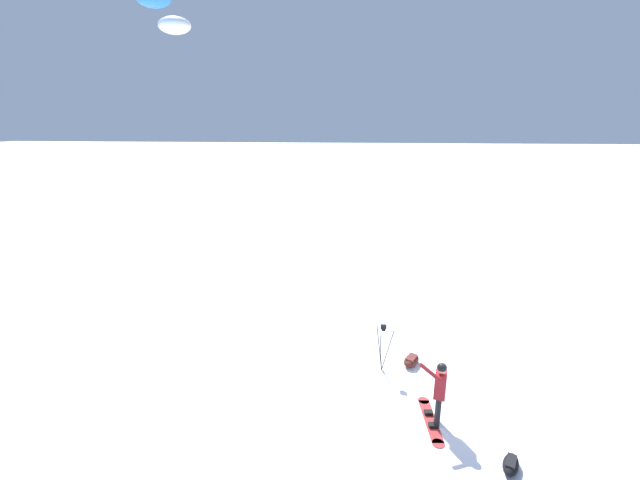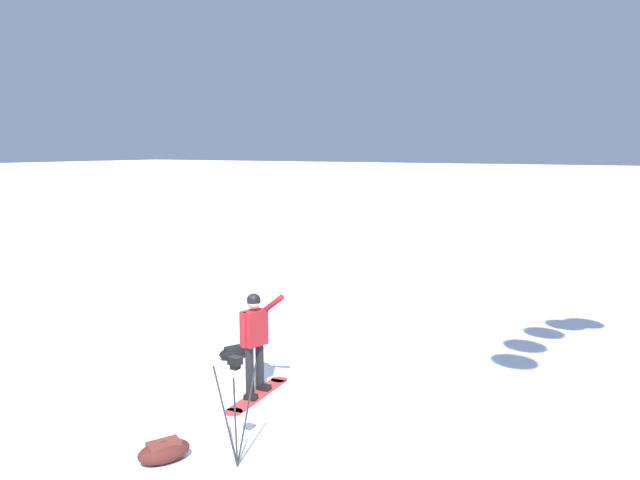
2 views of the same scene
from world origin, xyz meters
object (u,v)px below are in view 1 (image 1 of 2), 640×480
gear_bag_large (411,360)px  gear_bag_small (511,464)px  camera_tripod (383,338)px  snowboard (430,420)px  snowboarder (440,388)px

gear_bag_large → gear_bag_small: 4.01m
camera_tripod → gear_bag_small: (3.27, 2.56, -0.90)m
snowboard → gear_bag_small: size_ratio=2.39×
camera_tripod → gear_bag_small: size_ratio=1.99×
snowboarder → gear_bag_large: bearing=-171.9°
snowboard → camera_tripod: 2.50m
snowboarder → gear_bag_large: (-2.48, -0.35, -0.87)m
snowboarder → camera_tripod: size_ratio=1.17×
snowboard → gear_bag_small: (1.27, 1.44, 0.10)m
snowboarder → gear_bag_small: bearing=48.5°
snowboarder → snowboard: 1.01m
snowboard → camera_tripod: size_ratio=1.20×
camera_tripod → gear_bag_small: 4.25m
gear_bag_large → camera_tripod: 1.31m
snowboard → gear_bag_small: gear_bag_small is taller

